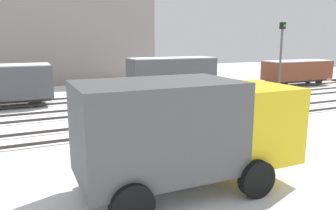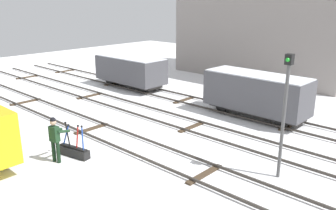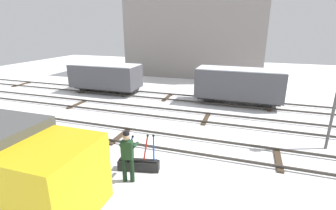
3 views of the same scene
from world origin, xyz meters
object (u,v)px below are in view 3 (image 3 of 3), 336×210
freight_car_far_end (106,76)px  freight_car_near_switch (239,84)px  rail_worker (128,153)px  switch_lever_frame (139,164)px

freight_car_far_end → freight_car_near_switch: size_ratio=0.96×
rail_worker → freight_car_far_end: bearing=113.6°
switch_lever_frame → rail_worker: bearing=-104.2°
rail_worker → freight_car_far_end: 12.51m
rail_worker → freight_car_far_end: freight_car_far_end is taller
switch_lever_frame → freight_car_far_end: size_ratio=0.29×
freight_car_far_end → freight_car_near_switch: (10.19, -0.00, 0.08)m
rail_worker → freight_car_far_end: (-7.18, 10.24, 0.25)m
switch_lever_frame → freight_car_near_switch: freight_car_near_switch is taller
rail_worker → freight_car_far_end: size_ratio=0.34×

